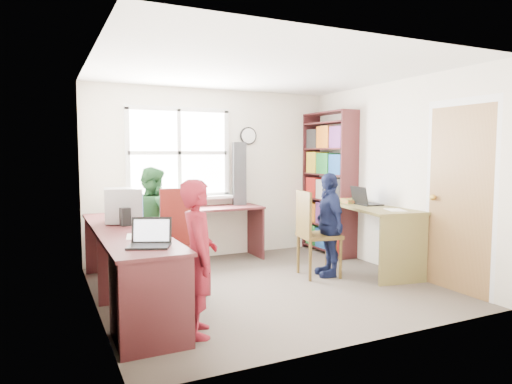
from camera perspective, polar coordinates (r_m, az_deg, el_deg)
room at (r=5.13m, az=0.85°, el=1.73°), size 3.64×3.44×2.44m
l_desk at (r=4.44m, az=-12.53°, el=-8.85°), size 2.38×2.95×0.75m
right_desk at (r=6.04m, az=14.43°, el=-3.86°), size 0.90×1.52×0.82m
bookshelf at (r=6.91m, az=9.08°, el=0.72°), size 0.30×1.02×2.10m
swivel_chair at (r=4.95m, az=-9.28°, el=-7.06°), size 0.58×0.58×1.12m
wooden_chair at (r=5.58m, az=7.15°, el=-4.77°), size 0.52×0.52×1.04m
crt_monitor at (r=5.09m, az=-16.25°, el=-1.61°), size 0.42×0.39×0.38m
laptop_left at (r=3.81m, az=-13.09°, el=-5.81°), size 0.41×0.38×0.23m
laptop_right at (r=6.12m, az=13.40°, el=-1.05°), size 0.33×0.39×0.24m
speaker_a at (r=4.90m, az=-16.03°, el=-3.00°), size 0.11×0.11×0.19m
speaker_b at (r=5.38m, az=-17.34°, el=-2.33°), size 0.10×0.10×0.19m
cd_tower at (r=6.55m, az=-2.10°, el=2.31°), size 0.21×0.20×0.90m
game_box at (r=6.35m, az=12.02°, el=-1.08°), size 0.33×0.33×0.06m
paper_a at (r=4.27m, az=-14.43°, el=-5.37°), size 0.27×0.34×0.00m
paper_b at (r=5.69m, az=17.00°, el=-2.15°), size 0.28×0.33×0.00m
potted_plant at (r=6.16m, az=-9.19°, el=-0.66°), size 0.19×0.16×0.32m
person_red at (r=3.80m, az=-7.18°, el=-8.16°), size 0.41×0.53×1.29m
person_green at (r=5.72m, az=-12.68°, el=-3.59°), size 0.64×0.75×1.34m
person_navy at (r=5.64m, az=9.10°, el=-4.02°), size 0.48×0.79×1.26m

